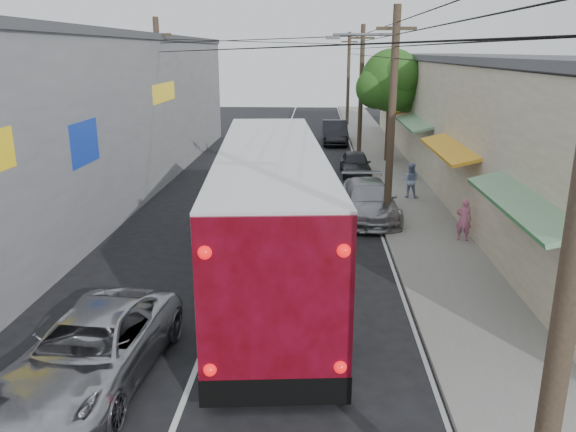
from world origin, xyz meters
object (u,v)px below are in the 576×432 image
object	(u,v)px
coach_bus	(271,210)
jeepney	(92,350)
pedestrian_near	(464,220)
parked_car_mid	(356,163)
parked_car_far	(335,132)
pedestrian_far	(410,180)
parked_suv	(369,200)

from	to	relation	value
coach_bus	jeepney	size ratio (longest dim) A/B	2.68
jeepney	pedestrian_near	xyz separation A→B (m)	(9.55, 8.99, 0.16)
parked_car_mid	parked_car_far	distance (m)	10.76
jeepney	parked_car_far	bearing A→B (deg)	83.86
coach_bus	pedestrian_far	world-z (taller)	coach_bus
coach_bus	parked_suv	bearing A→B (deg)	55.73
pedestrian_near	pedestrian_far	bearing A→B (deg)	-64.98
parked_car_mid	pedestrian_near	xyz separation A→B (m)	(3.00, -11.02, 0.22)
coach_bus	pedestrian_far	xyz separation A→B (m)	(5.51, 9.07, -1.11)
coach_bus	parked_car_mid	world-z (taller)	coach_bus
parked_car_far	jeepney	bearing A→B (deg)	-101.42
parked_suv	parked_car_mid	size ratio (longest dim) A/B	1.34
parked_suv	pedestrian_far	size ratio (longest dim) A/B	3.22
parked_car_far	pedestrian_near	distance (m)	22.09
parked_suv	pedestrian_near	world-z (taller)	pedestrian_near
parked_suv	pedestrian_near	distance (m)	4.22
pedestrian_near	pedestrian_far	size ratio (longest dim) A/B	0.95
coach_bus	jeepney	world-z (taller)	coach_bus
jeepney	pedestrian_far	bearing A→B (deg)	64.33
pedestrian_far	coach_bus	bearing A→B (deg)	75.46
jeepney	parked_car_far	world-z (taller)	parked_car_far
parked_suv	parked_car_mid	world-z (taller)	parked_suv
coach_bus	pedestrian_far	bearing A→B (deg)	53.59
jeepney	parked_suv	bearing A→B (deg)	65.74
pedestrian_far	parked_suv	bearing A→B (deg)	71.32
coach_bus	jeepney	distance (m)	6.76
jeepney	parked_suv	distance (m)	13.63
coach_bus	parked_suv	distance (m)	7.12
parked_car_mid	jeepney	bearing A→B (deg)	-109.38
parked_car_far	pedestrian_near	bearing A→B (deg)	-80.91
pedestrian_near	pedestrian_far	world-z (taller)	pedestrian_far
jeepney	parked_suv	xyz separation A→B (m)	(6.55, 11.96, 0.02)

